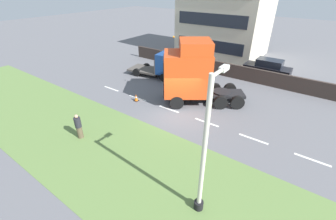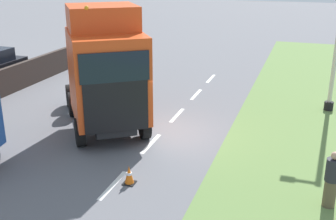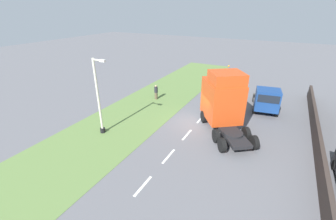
{
  "view_description": "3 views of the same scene",
  "coord_description": "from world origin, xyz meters",
  "px_view_note": "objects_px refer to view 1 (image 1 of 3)",
  "views": [
    {
      "loc": [
        -12.09,
        -7.71,
        8.41
      ],
      "look_at": [
        -1.98,
        -0.45,
        1.29
      ],
      "focal_mm": 24.0,
      "sensor_mm": 36.0,
      "label": 1
    },
    {
      "loc": [
        -5.15,
        14.13,
        6.35
      ],
      "look_at": [
        -0.91,
        1.61,
        1.66
      ],
      "focal_mm": 45.0,
      "sensor_mm": 36.0,
      "label": 2
    },
    {
      "loc": [
        5.85,
        -16.8,
        9.35
      ],
      "look_at": [
        -1.96,
        -1.82,
        1.59
      ],
      "focal_mm": 24.0,
      "sensor_mm": 36.0,
      "label": 3
    }
  ],
  "objects_px": {
    "lamp_post": "(204,159)",
    "traffic_cone_lead": "(136,98)",
    "lorry_cab": "(190,73)",
    "pedestrian": "(79,127)",
    "parked_car": "(267,69)",
    "flatbed_truck": "(164,65)"
  },
  "relations": [
    {
      "from": "lorry_cab",
      "to": "flatbed_truck",
      "type": "xyz_separation_m",
      "value": [
        3.03,
        4.75,
        -1.1
      ]
    },
    {
      "from": "lorry_cab",
      "to": "pedestrian",
      "type": "relative_size",
      "value": 3.92
    },
    {
      "from": "flatbed_truck",
      "to": "lorry_cab",
      "type": "bearing_deg",
      "value": 48.64
    },
    {
      "from": "traffic_cone_lead",
      "to": "lamp_post",
      "type": "bearing_deg",
      "value": -122.72
    },
    {
      "from": "pedestrian",
      "to": "traffic_cone_lead",
      "type": "xyz_separation_m",
      "value": [
        5.67,
        0.59,
        -0.52
      ]
    },
    {
      "from": "pedestrian",
      "to": "traffic_cone_lead",
      "type": "relative_size",
      "value": 2.83
    },
    {
      "from": "parked_car",
      "to": "lorry_cab",
      "type": "bearing_deg",
      "value": 157.28
    },
    {
      "from": "flatbed_truck",
      "to": "parked_car",
      "type": "height_order",
      "value": "flatbed_truck"
    },
    {
      "from": "parked_car",
      "to": "traffic_cone_lead",
      "type": "relative_size",
      "value": 7.37
    },
    {
      "from": "pedestrian",
      "to": "parked_car",
      "type": "bearing_deg",
      "value": -21.38
    },
    {
      "from": "lorry_cab",
      "to": "flatbed_truck",
      "type": "distance_m",
      "value": 5.74
    },
    {
      "from": "lamp_post",
      "to": "traffic_cone_lead",
      "type": "height_order",
      "value": "lamp_post"
    },
    {
      "from": "parked_car",
      "to": "traffic_cone_lead",
      "type": "bearing_deg",
      "value": 147.2
    },
    {
      "from": "traffic_cone_lead",
      "to": "pedestrian",
      "type": "bearing_deg",
      "value": -174.07
    },
    {
      "from": "parked_car",
      "to": "lamp_post",
      "type": "xyz_separation_m",
      "value": [
        -16.89,
        -1.8,
        1.75
      ]
    },
    {
      "from": "lorry_cab",
      "to": "traffic_cone_lead",
      "type": "xyz_separation_m",
      "value": [
        -2.42,
        3.52,
        -2.14
      ]
    },
    {
      "from": "pedestrian",
      "to": "traffic_cone_lead",
      "type": "bearing_deg",
      "value": 5.93
    },
    {
      "from": "parked_car",
      "to": "pedestrian",
      "type": "bearing_deg",
      "value": 158.59
    },
    {
      "from": "lamp_post",
      "to": "traffic_cone_lead",
      "type": "xyz_separation_m",
      "value": [
        5.76,
        8.97,
        -2.42
      ]
    },
    {
      "from": "parked_car",
      "to": "pedestrian",
      "type": "xyz_separation_m",
      "value": [
        -16.8,
        6.58,
        -0.15
      ]
    },
    {
      "from": "lorry_cab",
      "to": "lamp_post",
      "type": "xyz_separation_m",
      "value": [
        -8.18,
        -5.44,
        0.28
      ]
    },
    {
      "from": "flatbed_truck",
      "to": "parked_car",
      "type": "distance_m",
      "value": 10.14
    }
  ]
}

